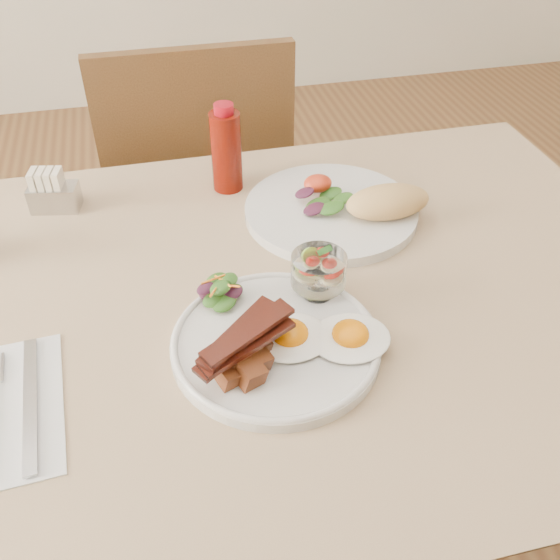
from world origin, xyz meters
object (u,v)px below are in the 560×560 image
Objects in this scene: chair_far at (199,195)px; fruit_cup at (319,270)px; second_plate at (344,207)px; main_plate at (276,344)px; ketchup_bottle at (226,150)px; table at (249,340)px; hot_sauce_bottle at (231,155)px; sugar_caddy at (52,193)px.

chair_far reaches higher than fruit_cup.
chair_far is 3.04× the size of second_plate.
ketchup_bottle is (0.01, 0.42, 0.07)m from main_plate.
table is 0.18m from fruit_cup.
table is at bearing 161.08° from fruit_cup.
ketchup_bottle reaches higher than table.
hot_sauce_bottle is at bearing 99.70° from fruit_cup.
chair_far is at bearing 91.39° from main_plate.
main_plate is (0.02, -0.11, 0.10)m from table.
sugar_caddy is (-0.28, -0.35, 0.26)m from chair_far.
ketchup_bottle is 1.30× the size of hot_sauce_bottle.
second_plate and sugar_caddy have the same top height.
ketchup_bottle reaches higher than sugar_caddy.
fruit_cup is at bearing -78.41° from ketchup_bottle.
fruit_cup reaches higher than table.
second_plate is 0.50m from sugar_caddy.
ketchup_bottle is at bearing 140.89° from second_plate.
ketchup_bottle is at bearing 11.46° from sugar_caddy.
main_plate is at bearing -92.42° from hot_sauce_bottle.
sugar_caddy is at bearing 137.55° from fruit_cup.
second_plate is 1.89× the size of ketchup_bottle.
chair_far is at bearing 62.84° from sugar_caddy.
ketchup_bottle is (0.03, 0.31, 0.16)m from table.
main_plate is 0.12m from fruit_cup.
sugar_caddy reaches higher than main_plate.
ketchup_bottle is at bearing 88.90° from main_plate.
table is at bearing -96.54° from hot_sauce_bottle.
chair_far reaches higher than sugar_caddy.
main_plate is 2.25× the size of hot_sauce_bottle.
hot_sauce_bottle reaches higher than main_plate.
second_plate is (0.20, 0.17, 0.11)m from table.
fruit_cup is 0.64× the size of hot_sauce_bottle.
table is 0.15m from main_plate.
table is 0.44m from sugar_caddy.
hot_sauce_bottle is at bearing 13.26° from sugar_caddy.
fruit_cup reaches higher than main_plate.
main_plate is at bearing -91.10° from ketchup_bottle.
second_plate is (0.11, 0.20, -0.04)m from fruit_cup.
fruit_cup is at bearing 43.70° from main_plate.
ketchup_bottle is (-0.18, 0.14, 0.06)m from second_plate.
table is 10.69× the size of hot_sauce_bottle.
table is at bearing -36.68° from sugar_caddy.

